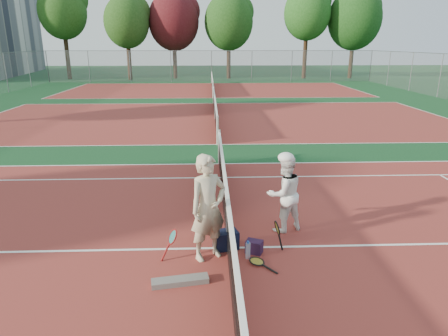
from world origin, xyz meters
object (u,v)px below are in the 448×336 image
(racket_spare, at_px, (257,262))
(sports_bag_navy, at_px, (226,240))
(player_a, at_px, (208,208))
(racket_red, at_px, (173,244))
(player_b, at_px, (284,194))
(net_main, at_px, (228,223))
(racket_black_held, at_px, (277,236))
(sports_bag_purple, at_px, (254,247))
(water_bottle, at_px, (248,251))

(racket_spare, distance_m, sports_bag_navy, 0.78)
(player_a, relative_size, racket_spare, 3.17)
(racket_red, relative_size, sports_bag_navy, 1.24)
(player_b, relative_size, racket_spare, 2.63)
(player_a, bearing_deg, net_main, 8.76)
(racket_red, bearing_deg, net_main, -7.60)
(net_main, distance_m, player_b, 1.42)
(player_a, distance_m, racket_black_held, 1.43)
(player_b, bearing_deg, player_a, 11.82)
(player_a, height_order, racket_red, player_a)
(racket_black_held, bearing_deg, sports_bag_purple, -0.01)
(water_bottle, bearing_deg, sports_bag_purple, 55.92)
(player_b, distance_m, racket_black_held, 1.03)
(racket_red, distance_m, water_bottle, 1.34)
(racket_black_held, height_order, sports_bag_navy, racket_black_held)
(net_main, bearing_deg, sports_bag_purple, -21.15)
(player_a, height_order, player_b, player_a)
(water_bottle, bearing_deg, racket_spare, -53.37)
(sports_bag_purple, distance_m, water_bottle, 0.24)
(water_bottle, bearing_deg, racket_red, 177.55)
(net_main, height_order, racket_spare, net_main)
(player_a, bearing_deg, racket_spare, -49.85)
(player_a, xyz_separation_m, sports_bag_navy, (0.32, 0.31, -0.78))
(player_b, xyz_separation_m, racket_spare, (-0.69, -1.31, -0.76))
(net_main, xyz_separation_m, player_b, (1.17, 0.74, 0.28))
(player_b, distance_m, sports_bag_navy, 1.54)
(racket_black_held, xyz_separation_m, water_bottle, (-0.56, -0.26, -0.14))
(sports_bag_navy, bearing_deg, water_bottle, -45.99)
(racket_black_held, relative_size, racket_spare, 0.98)
(racket_red, relative_size, sports_bag_purple, 1.84)
(player_a, distance_m, sports_bag_purple, 1.18)
(player_b, height_order, sports_bag_purple, player_b)
(player_b, distance_m, sports_bag_purple, 1.34)
(sports_bag_purple, bearing_deg, sports_bag_navy, 159.47)
(net_main, distance_m, water_bottle, 0.63)
(player_b, xyz_separation_m, sports_bag_navy, (-1.20, -0.73, -0.62))
(net_main, relative_size, racket_spare, 18.28)
(racket_spare, bearing_deg, sports_bag_purple, -40.06)
(racket_black_held, height_order, sports_bag_purple, racket_black_held)
(net_main, relative_size, player_b, 6.94)
(sports_bag_navy, bearing_deg, player_b, 31.36)
(player_b, height_order, racket_red, player_b)
(player_b, xyz_separation_m, racket_red, (-2.16, -1.06, -0.52))
(player_b, distance_m, racket_spare, 1.66)
(player_b, distance_m, water_bottle, 1.53)
(net_main, relative_size, water_bottle, 36.60)
(racket_black_held, distance_m, racket_spare, 0.66)
(player_a, relative_size, racket_red, 3.51)
(net_main, bearing_deg, sports_bag_navy, 170.46)
(racket_red, bearing_deg, racket_spare, -35.37)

